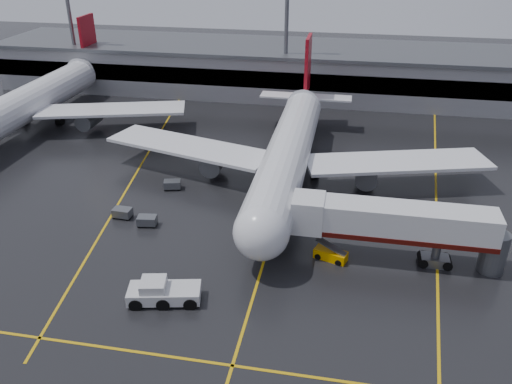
# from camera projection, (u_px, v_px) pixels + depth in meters

# --- Properties ---
(ground) EXTENTS (220.00, 220.00, 0.00)m
(ground) POSITION_uv_depth(u_px,v_px,m) (277.00, 217.00, 57.41)
(ground) COLOR black
(ground) RESTS_ON ground
(apron_line_centre) EXTENTS (0.25, 90.00, 0.02)m
(apron_line_centre) POSITION_uv_depth(u_px,v_px,m) (277.00, 217.00, 57.41)
(apron_line_centre) COLOR gold
(apron_line_centre) RESTS_ON ground
(apron_line_stop) EXTENTS (60.00, 0.25, 0.02)m
(apron_line_stop) POSITION_uv_depth(u_px,v_px,m) (232.00, 366.00, 38.22)
(apron_line_stop) COLOR gold
(apron_line_stop) RESTS_ON ground
(apron_line_left) EXTENTS (9.99, 69.35, 0.02)m
(apron_line_left) POSITION_uv_depth(u_px,v_px,m) (140.00, 166.00, 69.42)
(apron_line_left) COLOR gold
(apron_line_left) RESTS_ON ground
(apron_line_right) EXTENTS (7.57, 69.64, 0.02)m
(apron_line_right) POSITION_uv_depth(u_px,v_px,m) (436.00, 190.00, 63.17)
(apron_line_right) COLOR gold
(apron_line_right) RESTS_ON ground
(terminal) EXTENTS (122.00, 19.00, 8.60)m
(terminal) POSITION_uv_depth(u_px,v_px,m) (316.00, 71.00, 97.22)
(terminal) COLOR gray
(terminal) RESTS_ON ground
(light_mast_left) EXTENTS (3.00, 1.20, 25.45)m
(light_mast_left) POSITION_uv_depth(u_px,v_px,m) (69.00, 12.00, 94.77)
(light_mast_left) COLOR #595B60
(light_mast_left) RESTS_ON ground
(light_mast_mid) EXTENTS (3.00, 1.20, 25.45)m
(light_mast_mid) POSITION_uv_depth(u_px,v_px,m) (287.00, 18.00, 88.19)
(light_mast_mid) COLOR #595B60
(light_mast_mid) RESTS_ON ground
(main_airliner) EXTENTS (48.80, 45.60, 14.10)m
(main_airliner) POSITION_uv_depth(u_px,v_px,m) (290.00, 149.00, 63.93)
(main_airliner) COLOR silver
(main_airliner) RESTS_ON ground
(second_airliner) EXTENTS (48.80, 45.60, 14.10)m
(second_airliner) POSITION_uv_depth(u_px,v_px,m) (33.00, 100.00, 81.30)
(second_airliner) COLOR silver
(second_airliner) RESTS_ON ground
(jet_bridge) EXTENTS (19.90, 3.40, 6.05)m
(jet_bridge) POSITION_uv_depth(u_px,v_px,m) (394.00, 225.00, 48.42)
(jet_bridge) COLOR silver
(jet_bridge) RESTS_ON ground
(pushback_tractor) EXTENTS (6.52, 3.75, 2.20)m
(pushback_tractor) POSITION_uv_depth(u_px,v_px,m) (162.00, 292.00, 44.41)
(pushback_tractor) COLOR silver
(pushback_tractor) RESTS_ON ground
(belt_loader) EXTENTS (3.40, 2.28, 1.99)m
(belt_loader) POSITION_uv_depth(u_px,v_px,m) (331.00, 255.00, 50.14)
(belt_loader) COLOR #E99800
(belt_loader) RESTS_ON ground
(baggage_cart_a) EXTENTS (2.15, 1.55, 1.12)m
(baggage_cart_a) POSITION_uv_depth(u_px,v_px,m) (147.00, 220.00, 55.62)
(baggage_cart_a) COLOR #595B60
(baggage_cart_a) RESTS_ON ground
(baggage_cart_b) EXTENTS (2.06, 1.40, 1.12)m
(baggage_cart_b) POSITION_uv_depth(u_px,v_px,m) (122.00, 213.00, 57.13)
(baggage_cart_b) COLOR #595B60
(baggage_cart_b) RESTS_ON ground
(baggage_cart_c) EXTENTS (2.26, 1.76, 1.12)m
(baggage_cart_c) POSITION_uv_depth(u_px,v_px,m) (172.00, 184.00, 63.29)
(baggage_cart_c) COLOR #595B60
(baggage_cart_c) RESTS_ON ground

